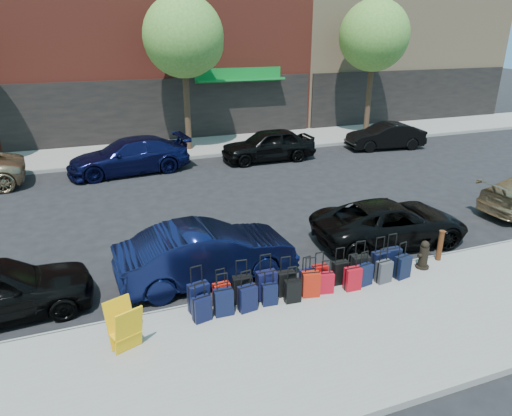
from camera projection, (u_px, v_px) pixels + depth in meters
name	position (u px, v px, depth m)	size (l,w,h in m)	color
ground	(239.00, 220.00, 14.91)	(120.00, 120.00, 0.00)	black
sidewalk_near	(341.00, 335.00, 9.21)	(60.00, 4.00, 0.15)	gray
sidewalk_far	(178.00, 149.00, 23.60)	(60.00, 4.00, 0.15)	gray
curb_near	(298.00, 286.00, 10.97)	(60.00, 0.08, 0.15)	gray
curb_far	(186.00, 158.00, 21.84)	(60.00, 0.08, 0.15)	gray
tree_center	(186.00, 39.00, 21.42)	(3.80, 3.80, 7.27)	black
tree_right	(376.00, 38.00, 24.84)	(3.80, 3.80, 7.27)	black
suitcase_front_0	(199.00, 297.00, 9.74)	(0.48, 0.31, 1.06)	black
suitcase_front_1	(222.00, 294.00, 9.96)	(0.38, 0.23, 0.89)	#B0180B
suitcase_front_2	(242.00, 289.00, 10.07)	(0.45, 0.28, 1.02)	black
suitcase_front_3	(266.00, 285.00, 10.21)	(0.45, 0.25, 1.08)	black
suitcase_front_4	(286.00, 283.00, 10.36)	(0.41, 0.25, 0.95)	black
suitcase_front_5	(307.00, 280.00, 10.55)	(0.38, 0.25, 0.86)	black
suitcase_front_6	(320.00, 275.00, 10.75)	(0.36, 0.20, 0.86)	#9E0A0A
suitcase_front_7	(340.00, 272.00, 10.84)	(0.39, 0.22, 0.92)	black
suitcase_front_8	(360.00, 268.00, 10.99)	(0.44, 0.27, 1.01)	black
suitcase_front_9	(380.00, 263.00, 11.19)	(0.43, 0.24, 1.01)	black
suitcase_front_10	(392.00, 260.00, 11.38)	(0.42, 0.23, 1.00)	black
suitcase_back_0	(202.00, 309.00, 9.45)	(0.41, 0.28, 0.88)	black
suitcase_back_1	(224.00, 302.00, 9.64)	(0.41, 0.24, 0.95)	black
suitcase_back_2	(247.00, 298.00, 9.79)	(0.42, 0.28, 0.93)	black
suitcase_back_3	(269.00, 294.00, 10.02)	(0.35, 0.22, 0.80)	black
suitcase_back_4	(293.00, 291.00, 10.12)	(0.37, 0.23, 0.85)	black
suitcase_back_5	(311.00, 284.00, 10.32)	(0.44, 0.30, 0.95)	#AB1B0B
suitcase_back_6	(326.00, 283.00, 10.47)	(0.37, 0.25, 0.80)	#A70A1B
suitcase_back_7	(352.00, 279.00, 10.59)	(0.38, 0.23, 0.90)	#A70A17
suitcase_back_8	(365.00, 274.00, 10.79)	(0.38, 0.26, 0.85)	black
suitcase_back_9	(384.00, 272.00, 10.90)	(0.39, 0.24, 0.88)	#38373C
suitcase_back_10	(402.00, 267.00, 11.09)	(0.42, 0.29, 0.93)	black
fire_hydrant	(424.00, 255.00, 11.54)	(0.38, 0.34, 0.75)	black
bollard	(440.00, 245.00, 11.89)	(0.15, 0.15, 0.84)	#38190C
display_rack	(125.00, 327.00, 8.55)	(0.71, 0.74, 0.96)	#F0AD0D
car_near_1	(207.00, 253.00, 11.17)	(1.53, 4.38, 1.44)	#0C1235
car_near_2	(390.00, 222.00, 13.17)	(2.08, 4.51, 1.25)	black
car_far_1	(129.00, 156.00, 19.64)	(2.09, 5.15, 1.50)	#0C0F37
car_far_2	(268.00, 145.00, 21.49)	(1.78, 4.42, 1.51)	black
car_far_3	(385.00, 136.00, 23.67)	(1.40, 4.01, 1.32)	black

